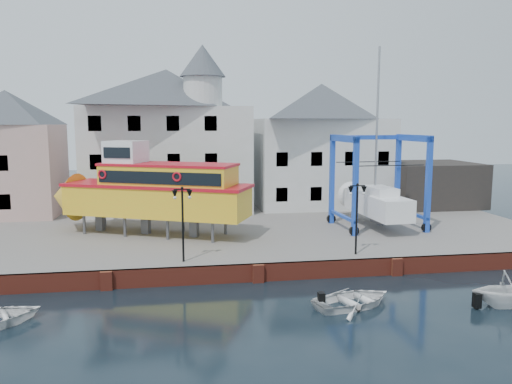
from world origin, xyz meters
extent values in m
plane|color=black|center=(0.00, 0.00, 0.00)|extent=(140.00, 140.00, 0.00)
cube|color=slate|center=(0.00, 11.00, 0.50)|extent=(44.00, 22.00, 1.00)
cube|color=maroon|center=(0.00, 0.12, 0.50)|extent=(44.00, 0.25, 1.00)
cube|color=maroon|center=(-8.00, -0.05, 0.50)|extent=(0.60, 0.36, 1.00)
cube|color=maroon|center=(0.00, -0.05, 0.50)|extent=(0.60, 0.36, 1.00)
cube|color=maroon|center=(8.00, -0.05, 0.50)|extent=(0.60, 0.36, 1.00)
cube|color=tan|center=(-18.00, 18.00, 4.75)|extent=(8.00, 7.00, 7.50)
pyramid|color=#3C4246|center=(-18.00, 18.00, 9.90)|extent=(8.00, 7.00, 2.80)
cube|color=black|center=(-17.50, 14.54, 2.60)|extent=(1.00, 0.08, 1.20)
cube|color=black|center=(-17.50, 14.54, 5.60)|extent=(1.00, 0.08, 1.20)
cube|color=silver|center=(-5.00, 18.50, 5.50)|extent=(14.00, 8.00, 9.00)
pyramid|color=#3C4246|center=(-5.00, 18.50, 11.60)|extent=(14.00, 8.00, 3.20)
cube|color=black|center=(-10.50, 14.54, 2.60)|extent=(1.00, 0.08, 1.20)
cube|color=black|center=(-7.50, 14.54, 2.60)|extent=(1.00, 0.08, 1.20)
cube|color=black|center=(-4.50, 14.54, 2.60)|extent=(1.00, 0.08, 1.20)
cube|color=black|center=(-1.50, 14.54, 2.60)|extent=(1.00, 0.08, 1.20)
cube|color=black|center=(-10.50, 14.54, 5.60)|extent=(1.00, 0.08, 1.20)
cube|color=black|center=(-7.50, 14.54, 5.60)|extent=(1.00, 0.08, 1.20)
cube|color=black|center=(-4.50, 14.54, 5.60)|extent=(1.00, 0.08, 1.20)
cube|color=black|center=(-1.50, 14.54, 5.60)|extent=(1.00, 0.08, 1.20)
cube|color=black|center=(-10.50, 14.54, 8.60)|extent=(1.00, 0.08, 1.20)
cube|color=black|center=(-7.50, 14.54, 8.60)|extent=(1.00, 0.08, 1.20)
cube|color=black|center=(-4.50, 14.54, 8.60)|extent=(1.00, 0.08, 1.20)
cube|color=black|center=(-1.50, 14.54, 8.60)|extent=(1.00, 0.08, 1.20)
cylinder|color=silver|center=(-2.00, 16.10, 11.20)|extent=(3.20, 3.20, 2.40)
cone|color=#3C4246|center=(-2.00, 16.10, 13.70)|extent=(3.80, 3.80, 2.60)
cube|color=silver|center=(9.00, 19.00, 5.00)|extent=(12.00, 8.00, 8.00)
pyramid|color=#3C4246|center=(9.00, 19.00, 10.60)|extent=(12.00, 8.00, 3.20)
cube|color=black|center=(4.50, 15.04, 2.60)|extent=(1.00, 0.08, 1.20)
cube|color=black|center=(7.50, 15.04, 2.60)|extent=(1.00, 0.08, 1.20)
cube|color=black|center=(10.50, 15.04, 2.60)|extent=(1.00, 0.08, 1.20)
cube|color=black|center=(13.50, 15.04, 2.60)|extent=(1.00, 0.08, 1.20)
cube|color=black|center=(4.50, 15.04, 5.60)|extent=(1.00, 0.08, 1.20)
cube|color=black|center=(7.50, 15.04, 5.60)|extent=(1.00, 0.08, 1.20)
cube|color=black|center=(10.50, 15.04, 5.60)|extent=(1.00, 0.08, 1.20)
cube|color=black|center=(13.50, 15.04, 5.60)|extent=(1.00, 0.08, 1.20)
cube|color=black|center=(19.00, 17.00, 3.00)|extent=(8.00, 7.00, 4.00)
cylinder|color=black|center=(-4.00, 1.20, 3.00)|extent=(0.12, 0.12, 4.00)
cube|color=black|center=(-4.00, 1.20, 5.05)|extent=(0.90, 0.06, 0.06)
sphere|color=black|center=(-4.00, 1.20, 5.12)|extent=(0.16, 0.16, 0.16)
cone|color=black|center=(-4.40, 1.20, 4.78)|extent=(0.32, 0.32, 0.45)
sphere|color=white|center=(-4.40, 1.20, 4.60)|extent=(0.18, 0.18, 0.18)
cone|color=black|center=(-3.60, 1.20, 4.78)|extent=(0.32, 0.32, 0.45)
sphere|color=white|center=(-3.60, 1.20, 4.60)|extent=(0.18, 0.18, 0.18)
cylinder|color=black|center=(6.00, 1.20, 3.00)|extent=(0.12, 0.12, 4.00)
cube|color=black|center=(6.00, 1.20, 5.05)|extent=(0.90, 0.06, 0.06)
sphere|color=black|center=(6.00, 1.20, 5.12)|extent=(0.16, 0.16, 0.16)
cone|color=black|center=(5.60, 1.20, 4.78)|extent=(0.32, 0.32, 0.45)
sphere|color=white|center=(5.60, 1.20, 4.60)|extent=(0.18, 0.18, 0.18)
cone|color=black|center=(6.40, 1.20, 4.78)|extent=(0.32, 0.32, 0.45)
sphere|color=white|center=(6.40, 1.20, 4.60)|extent=(0.18, 0.18, 0.18)
cylinder|color=#59595E|center=(-10.69, 9.34, 1.68)|extent=(0.27, 0.27, 1.35)
cylinder|color=#59595E|center=(-9.63, 11.63, 1.68)|extent=(0.27, 0.27, 1.35)
cylinder|color=#59595E|center=(-7.82, 8.02, 1.68)|extent=(0.27, 0.27, 1.35)
cylinder|color=#59595E|center=(-6.76, 10.31, 1.68)|extent=(0.27, 0.27, 1.35)
cylinder|color=#59595E|center=(-4.95, 6.70, 1.68)|extent=(0.27, 0.27, 1.35)
cylinder|color=#59595E|center=(-3.90, 9.00, 1.68)|extent=(0.27, 0.27, 1.35)
cylinder|color=#59595E|center=(-2.08, 5.39, 1.68)|extent=(0.27, 0.27, 1.35)
cylinder|color=#59595E|center=(-1.03, 7.68, 1.68)|extent=(0.27, 0.27, 1.35)
cube|color=#59595E|center=(-9.75, 10.29, 1.68)|extent=(0.68, 0.64, 1.35)
cube|color=#59595E|center=(-6.47, 8.79, 1.68)|extent=(0.68, 0.64, 1.35)
cube|color=#59595E|center=(-3.19, 7.29, 1.68)|extent=(0.68, 0.64, 1.35)
cube|color=yellow|center=(-5.65, 8.41, 3.34)|extent=(12.90, 8.38, 1.98)
cone|color=yellow|center=(-12.29, 11.46, 3.34)|extent=(3.23, 3.94, 3.43)
cube|color=red|center=(-5.65, 8.41, 4.43)|extent=(13.21, 8.62, 0.20)
cube|color=yellow|center=(-4.83, 8.04, 5.06)|extent=(9.47, 6.55, 1.44)
cube|color=black|center=(-5.48, 6.62, 5.10)|extent=(7.89, 3.66, 0.81)
cube|color=black|center=(-4.18, 9.46, 5.10)|extent=(7.89, 3.66, 0.81)
cube|color=red|center=(-4.83, 8.04, 5.86)|extent=(9.67, 6.70, 0.16)
cube|color=white|center=(-7.70, 9.35, 6.60)|extent=(3.11, 3.11, 1.64)
cube|color=black|center=(-8.20, 8.26, 6.67)|extent=(1.81, 0.88, 0.72)
torus|color=red|center=(-9.19, 8.26, 5.24)|extent=(0.63, 0.38, 0.63)
torus|color=red|center=(-4.28, 6.01, 5.24)|extent=(0.63, 0.38, 0.63)
cube|color=#163CB8|center=(7.59, 5.83, 4.36)|extent=(0.35, 0.35, 6.71)
cylinder|color=black|center=(7.59, 5.83, 1.34)|extent=(0.68, 0.27, 0.67)
cube|color=#163CB8|center=(7.37, 10.29, 4.36)|extent=(0.35, 0.35, 6.71)
cylinder|color=black|center=(7.37, 10.29, 1.34)|extent=(0.68, 0.27, 0.67)
cube|color=#163CB8|center=(13.00, 6.10, 4.36)|extent=(0.35, 0.35, 6.71)
cylinder|color=black|center=(13.00, 6.10, 1.34)|extent=(0.68, 0.27, 0.67)
cube|color=#163CB8|center=(12.78, 10.55, 4.36)|extent=(0.35, 0.35, 6.71)
cylinder|color=black|center=(12.78, 10.55, 1.34)|extent=(0.68, 0.27, 0.67)
cube|color=#163CB8|center=(7.48, 8.06, 7.54)|extent=(0.57, 4.81, 0.47)
cube|color=#163CB8|center=(7.48, 8.06, 1.96)|extent=(0.47, 4.80, 0.20)
cube|color=#163CB8|center=(12.89, 8.33, 7.54)|extent=(0.57, 4.81, 0.47)
cube|color=#163CB8|center=(12.89, 8.33, 1.96)|extent=(0.47, 4.80, 0.20)
cube|color=#163CB8|center=(10.08, 10.42, 7.54)|extent=(5.76, 0.62, 0.34)
cube|color=white|center=(10.19, 8.19, 2.73)|extent=(2.56, 7.29, 1.53)
cone|color=white|center=(9.98, 12.45, 2.73)|extent=(2.28, 1.64, 2.21)
cube|color=#59595E|center=(10.19, 8.19, 1.62)|extent=(0.32, 1.74, 0.67)
cube|color=white|center=(10.21, 7.71, 3.78)|extent=(1.67, 2.95, 0.58)
cylinder|color=#99999E|center=(10.17, 8.67, 8.77)|extent=(0.17, 0.17, 10.55)
cube|color=black|center=(10.27, 6.47, 5.72)|extent=(5.15, 0.37, 0.05)
cube|color=black|center=(10.10, 9.92, 5.72)|extent=(5.15, 0.37, 0.05)
imported|color=white|center=(3.92, -4.25, 0.00)|extent=(4.80, 4.04, 0.85)
imported|color=white|center=(11.09, -5.49, 0.00)|extent=(3.81, 3.38, 1.85)
camera|label=1|loc=(-4.24, -25.99, 8.63)|focal=35.00mm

